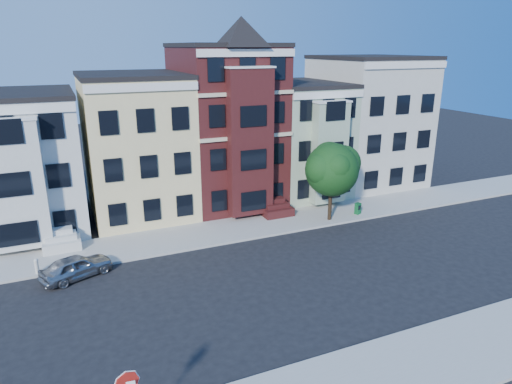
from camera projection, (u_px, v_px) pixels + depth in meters
name	position (u px, v px, depth m)	size (l,w,h in m)	color
ground	(318.00, 277.00, 25.04)	(120.00, 120.00, 0.00)	black
far_sidewalk	(259.00, 225.00, 32.00)	(60.00, 4.00, 0.15)	#9E9B93
near_sidewalk	(423.00, 364.00, 18.04)	(60.00, 4.00, 0.15)	#9E9B93
house_white	(16.00, 164.00, 30.61)	(8.00, 9.00, 9.00)	silver
house_yellow	(136.00, 147.00, 33.50)	(7.00, 9.00, 10.00)	beige
house_brown	(226.00, 127.00, 35.86)	(7.00, 9.00, 12.00)	#3D1414
house_green	(298.00, 139.00, 38.80)	(6.00, 9.00, 9.00)	#99AD90
house_cream	(366.00, 122.00, 41.15)	(8.00, 9.00, 11.00)	beige
street_tree	(332.00, 173.00, 31.84)	(5.93, 5.93, 6.90)	#174616
parked_car	(76.00, 267.00, 24.77)	(1.53, 3.81, 1.30)	#97989D
newspaper_box	(358.00, 208.00, 33.84)	(0.38, 0.34, 0.85)	#0F5C2A
fire_hydrant	(37.00, 267.00, 25.02)	(0.24, 0.24, 0.68)	beige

